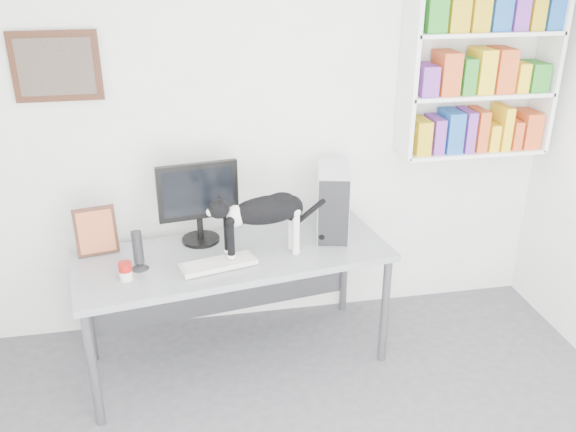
{
  "coord_description": "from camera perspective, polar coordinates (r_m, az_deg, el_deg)",
  "views": [
    {
      "loc": [
        -0.61,
        -1.94,
        2.57
      ],
      "look_at": [
        0.04,
        1.53,
        1.0
      ],
      "focal_mm": 38.0,
      "sensor_mm": 36.0,
      "label": 1
    }
  ],
  "objects": [
    {
      "name": "pc_tower",
      "position": [
        4.01,
        4.22,
        1.48
      ],
      "size": [
        0.3,
        0.49,
        0.45
      ],
      "primitive_type": "cube",
      "rotation": [
        0.0,
        0.0,
        -0.23
      ],
      "color": "silver",
      "rests_on": "desk"
    },
    {
      "name": "monitor",
      "position": [
        3.89,
        -8.38,
        1.28
      ],
      "size": [
        0.54,
        0.32,
        0.54
      ],
      "primitive_type": "cube",
      "rotation": [
        0.0,
        0.0,
        0.15
      ],
      "color": "black",
      "rests_on": "desk"
    },
    {
      "name": "bookshelf",
      "position": [
        4.35,
        17.6,
        13.43
      ],
      "size": [
        1.03,
        0.28,
        1.24
      ],
      "primitive_type": "cube",
      "color": "white",
      "rests_on": "room"
    },
    {
      "name": "keyboard",
      "position": [
        3.67,
        -6.56,
        -4.46
      ],
      "size": [
        0.48,
        0.28,
        0.03
      ],
      "primitive_type": "cube",
      "rotation": [
        0.0,
        0.0,
        0.25
      ],
      "color": "beige",
      "rests_on": "desk"
    },
    {
      "name": "speaker",
      "position": [
        3.68,
        -13.86,
        -3.08
      ],
      "size": [
        0.12,
        0.12,
        0.25
      ],
      "primitive_type": "cylinder",
      "rotation": [
        0.0,
        0.0,
        0.14
      ],
      "color": "black",
      "rests_on": "desk"
    },
    {
      "name": "wall_art",
      "position": [
        4.02,
        -20.88,
        12.94
      ],
      "size": [
        0.52,
        0.04,
        0.42
      ],
      "primitive_type": "cube",
      "color": "#482717",
      "rests_on": "room"
    },
    {
      "name": "soup_can",
      "position": [
        3.61,
        -14.96,
        -5.01
      ],
      "size": [
        0.1,
        0.1,
        0.11
      ],
      "primitive_type": "cylinder",
      "rotation": [
        0.0,
        0.0,
        0.45
      ],
      "color": "#A1120D",
      "rests_on": "desk"
    },
    {
      "name": "room",
      "position": [
        2.37,
        5.97,
        -7.07
      ],
      "size": [
        4.01,
        4.01,
        2.7
      ],
      "color": "#5D5E63",
      "rests_on": "ground"
    },
    {
      "name": "cat",
      "position": [
        3.69,
        -2.21,
        -0.9
      ],
      "size": [
        0.69,
        0.28,
        0.41
      ],
      "primitive_type": null,
      "rotation": [
        0.0,
        0.0,
        0.16
      ],
      "color": "black",
      "rests_on": "desk"
    },
    {
      "name": "leaning_print",
      "position": [
        3.93,
        -17.55,
        -1.28
      ],
      "size": [
        0.27,
        0.15,
        0.31
      ],
      "primitive_type": "cube",
      "rotation": [
        0.0,
        0.0,
        0.2
      ],
      "color": "#482717",
      "rests_on": "desk"
    },
    {
      "name": "desk",
      "position": [
        4.03,
        -4.88,
        -8.56
      ],
      "size": [
        2.03,
        1.04,
        0.81
      ],
      "primitive_type": "cube",
      "rotation": [
        0.0,
        0.0,
        0.15
      ],
      "color": "gray",
      "rests_on": "room"
    }
  ]
}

